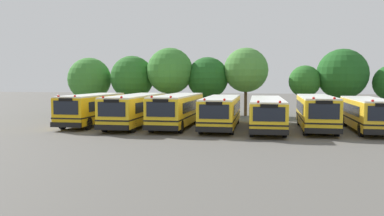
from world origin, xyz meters
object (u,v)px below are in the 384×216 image
Objects in this scene: school_bus_1 at (136,109)px; tree_4 at (245,69)px; school_bus_5 at (316,111)px; school_bus_6 at (367,113)px; tree_0 at (90,79)px; tree_5 at (305,81)px; school_bus_0 at (92,108)px; tree_6 at (344,74)px; school_bus_3 at (221,111)px; tree_1 at (133,78)px; school_bus_2 at (177,109)px; tree_2 at (171,71)px; school_bus_4 at (267,112)px; tree_3 at (207,78)px.

tree_4 is at bearing -128.73° from school_bus_1.
school_bus_6 is at bearing -179.86° from school_bus_5.
tree_0 is 1.19× the size of tree_5.
school_bus_0 is 1.31× the size of tree_6.
school_bus_3 is 1.12× the size of school_bus_6.
school_bus_0 is 3.88m from school_bus_1.
school_bus_5 is 21.51m from tree_1.
school_bus_2 is 15.27m from tree_5.
tree_2 is at bearing -94.20° from school_bus_1.
school_bus_4 is 1.83× the size of tree_0.
tree_6 reaches higher than school_bus_3.
school_bus_1 is 1.08× the size of school_bus_2.
school_bus_3 is 19.66m from tree_0.
tree_0 is 23.82m from tree_5.
tree_4 is at bearing 2.57° from tree_1.
school_bus_4 is 18.47m from tree_1.
tree_5 is at bearing -174.30° from tree_6.
school_bus_0 is 0.88× the size of school_bus_3.
school_bus_0 is 1.26× the size of tree_4.
school_bus_2 is 7.28m from school_bus_4.
school_bus_6 is at bearing -179.40° from school_bus_0.
school_bus_0 is at bearing -89.84° from tree_1.
school_bus_5 is (3.78, 0.18, 0.10)m from school_bus_4.
tree_3 is at bearing 179.96° from tree_4.
tree_4 reaches higher than school_bus_4.
school_bus_2 is at bearing 0.89° from school_bus_5.
school_bus_3 is at bearing -96.51° from tree_4.
tree_6 is at bearing -127.03° from school_bus_4.
tree_5 is (3.87, 10.36, 2.39)m from school_bus_4.
school_bus_4 is (14.78, -0.03, -0.10)m from school_bus_0.
tree_5 is at bearing -126.81° from school_bus_3.
tree_6 is (11.34, 10.70, 3.14)m from school_bus_3.
tree_0 is 0.98× the size of tree_1.
tree_4 is (1.28, 11.19, 3.63)m from school_bus_3.
school_bus_1 is at bearing 0.49° from school_bus_6.
tree_1 is at bearing -53.91° from school_bus_2.
school_bus_2 is 11.06m from school_bus_5.
tree_6 is at bearing -109.63° from school_bus_5.
tree_5 is at bearing -150.68° from school_bus_0.
tree_0 is at bearing -178.17° from tree_4.
school_bus_0 is at bearing 1.76° from school_bus_1.
school_bus_1 is at bearing 0.76° from school_bus_5.
tree_0 is (-23.72, 10.50, 2.55)m from school_bus_5.
school_bus_3 is 1.43× the size of tree_2.
tree_0 is 17.65m from tree_4.
school_bus_0 is 0.87× the size of school_bus_2.
tree_5 reaches higher than school_bus_5.
tree_2 reaches higher than school_bus_2.
school_bus_2 is 13.19m from tree_1.
tree_5 reaches higher than school_bus_4.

